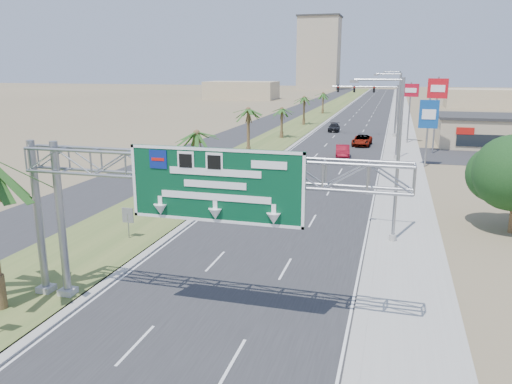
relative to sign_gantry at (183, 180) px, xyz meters
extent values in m
cube|color=#28282B|center=(1.06, 100.07, -6.05)|extent=(12.00, 300.00, 0.02)
cube|color=#9E9B93|center=(9.56, 100.07, -6.01)|extent=(4.00, 300.00, 0.10)
cube|color=#48612A|center=(-8.94, 100.07, -6.00)|extent=(7.00, 300.00, 0.12)
cube|color=#28282B|center=(-15.94, 100.07, -6.05)|extent=(8.00, 300.00, 0.02)
cylinder|color=gray|center=(-6.14, 0.07, -2.36)|extent=(0.36, 0.36, 7.40)
cylinder|color=gray|center=(-7.34, 0.07, -2.36)|extent=(0.36, 0.36, 7.40)
cube|color=#9E9B93|center=(-6.14, 0.07, -5.86)|extent=(0.70, 0.70, 0.40)
cube|color=#9E9B93|center=(-7.34, 0.07, -5.86)|extent=(0.70, 0.70, 0.40)
cube|color=#074125|center=(1.56, -0.41, -0.06)|extent=(7.20, 0.12, 3.00)
cube|color=navy|center=(-0.84, -0.49, 0.89)|extent=(0.75, 0.03, 0.75)
cone|color=white|center=(1.56, -0.49, -1.21)|extent=(0.56, 0.56, 0.45)
cylinder|color=brown|center=(-8.14, -1.93, -5.22)|extent=(0.54, 0.54, 1.68)
cylinder|color=brown|center=(-8.44, 22.07, -3.56)|extent=(0.36, 0.36, 5.00)
cylinder|color=brown|center=(-8.44, 22.07, -5.46)|extent=(0.54, 0.54, 1.20)
cylinder|color=brown|center=(-8.44, 38.07, -3.16)|extent=(0.36, 0.36, 5.80)
cylinder|color=brown|center=(-8.44, 38.07, -5.36)|extent=(0.54, 0.54, 1.39)
cylinder|color=brown|center=(-8.44, 56.07, -3.81)|extent=(0.36, 0.36, 4.50)
cylinder|color=brown|center=(-8.44, 56.07, -5.52)|extent=(0.54, 0.54, 1.08)
cylinder|color=brown|center=(-8.44, 75.07, -3.46)|extent=(0.36, 0.36, 5.20)
cylinder|color=brown|center=(-8.44, 75.07, -5.43)|extent=(0.54, 0.54, 1.25)
cylinder|color=brown|center=(-8.44, 100.07, -3.66)|extent=(0.36, 0.36, 4.80)
cylinder|color=brown|center=(-8.44, 100.07, -5.48)|extent=(0.54, 0.54, 1.15)
cylinder|color=gray|center=(8.56, 12.07, -1.06)|extent=(0.20, 0.20, 10.00)
cylinder|color=gray|center=(7.16, 12.07, 3.79)|extent=(2.80, 0.12, 0.12)
cube|color=slate|center=(5.76, 12.07, 3.69)|extent=(0.50, 0.22, 0.18)
cylinder|color=#9E9B93|center=(8.56, 12.07, -5.81)|extent=(0.44, 0.44, 0.50)
cylinder|color=gray|center=(8.56, 42.07, -1.06)|extent=(0.20, 0.20, 10.00)
cylinder|color=gray|center=(7.16, 42.07, 3.79)|extent=(2.80, 0.12, 0.12)
cube|color=slate|center=(5.76, 42.07, 3.69)|extent=(0.50, 0.22, 0.18)
cylinder|color=#9E9B93|center=(8.56, 42.07, -5.81)|extent=(0.44, 0.44, 0.50)
cylinder|color=gray|center=(8.56, 78.07, -1.06)|extent=(0.20, 0.20, 10.00)
cylinder|color=gray|center=(7.16, 78.07, 3.79)|extent=(2.80, 0.12, 0.12)
cube|color=slate|center=(5.76, 78.07, 3.69)|extent=(0.50, 0.22, 0.18)
cylinder|color=#9E9B93|center=(8.56, 78.07, -5.81)|extent=(0.44, 0.44, 0.50)
cylinder|color=gray|center=(8.26, 62.07, -2.06)|extent=(0.28, 0.28, 8.00)
cylinder|color=gray|center=(3.26, 62.07, 1.64)|extent=(10.00, 0.18, 0.18)
cube|color=black|center=(4.76, 61.87, 1.24)|extent=(0.32, 0.18, 0.95)
cube|color=black|center=(1.76, 61.87, 1.24)|extent=(0.32, 0.18, 0.95)
cube|color=black|center=(-0.74, 61.87, 1.24)|extent=(0.32, 0.18, 0.95)
sphere|color=red|center=(4.76, 61.75, 1.54)|extent=(0.22, 0.22, 0.22)
imported|color=black|center=(8.26, 62.07, 0.94)|extent=(0.16, 0.16, 0.60)
cylinder|color=#9E9B93|center=(8.26, 62.07, -5.76)|extent=(0.56, 0.56, 0.60)
cube|color=tan|center=(23.06, 56.07, -4.06)|extent=(18.00, 10.00, 4.00)
cylinder|color=gray|center=(-7.44, 8.07, -5.16)|extent=(0.08, 0.08, 1.80)
cube|color=slate|center=(-7.44, 8.07, -4.46)|extent=(0.75, 0.06, 0.95)
cube|color=tan|center=(-30.94, 240.07, 11.44)|extent=(20.00, 16.00, 35.00)
cube|color=tan|center=(-43.94, 150.07, -3.06)|extent=(24.00, 14.00, 6.00)
cube|color=tan|center=(31.06, 130.07, -3.56)|extent=(20.00, 12.00, 5.00)
imported|color=black|center=(-2.48, 35.00, -5.30)|extent=(1.83, 4.48, 1.52)
imported|color=maroon|center=(2.37, 41.46, -5.30)|extent=(2.14, 4.77, 1.52)
imported|color=gray|center=(3.96, 51.92, -5.33)|extent=(2.67, 5.36, 1.46)
imported|color=black|center=(-1.75, 67.03, -5.39)|extent=(2.12, 4.69, 1.33)
cylinder|color=gray|center=(13.02, 47.64, -1.32)|extent=(0.20, 0.20, 9.48)
cube|color=red|center=(13.02, 47.64, 2.03)|extent=(2.41, 0.83, 2.40)
cube|color=white|center=(13.02, 47.46, 2.03)|extent=(1.65, 0.41, 0.84)
cylinder|color=gray|center=(11.66, 38.26, -2.35)|extent=(0.20, 0.20, 7.42)
cube|color=#0F438E|center=(11.66, 38.26, -0.34)|extent=(2.01, 0.37, 3.00)
cube|color=white|center=(11.66, 38.08, -0.34)|extent=(1.40, 0.09, 1.05)
cylinder|color=gray|center=(10.06, 56.09, -1.76)|extent=(0.20, 0.20, 8.59)
cube|color=#B30E23|center=(10.06, 56.09, 1.43)|extent=(2.22, 0.72, 1.80)
cube|color=white|center=(10.06, 55.91, 1.43)|extent=(1.52, 0.34, 0.63)
camera|label=1|loc=(8.26, -18.46, 4.45)|focal=35.00mm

